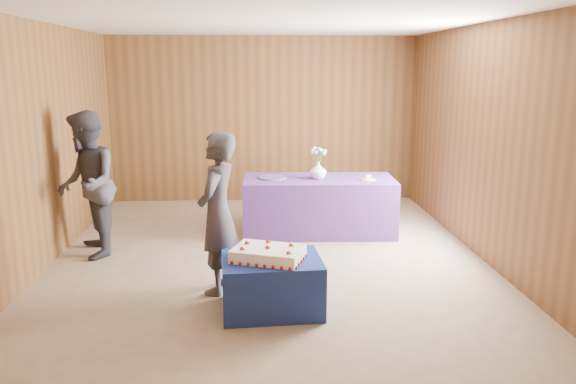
{
  "coord_description": "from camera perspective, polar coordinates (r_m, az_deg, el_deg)",
  "views": [
    {
      "loc": [
        -0.15,
        -6.29,
        2.21
      ],
      "look_at": [
        0.24,
        0.1,
        0.77
      ],
      "focal_mm": 35.0,
      "sensor_mm": 36.0,
      "label": 1
    }
  ],
  "objects": [
    {
      "name": "plate",
      "position": [
        7.45,
        8.18,
        1.27
      ],
      "size": [
        0.26,
        0.26,
        0.01
      ],
      "primitive_type": "cylinder",
      "rotation": [
        0.0,
        0.0,
        -0.45
      ],
      "color": "white",
      "rests_on": "serving_table"
    },
    {
      "name": "flower_spray",
      "position": [
        7.41,
        3.1,
        4.16
      ],
      "size": [
        0.22,
        0.22,
        0.17
      ],
      "color": "#2A6B2D",
      "rests_on": "vase"
    },
    {
      "name": "guest_left",
      "position": [
        5.54,
        -7.15,
        -2.18
      ],
      "size": [
        0.54,
        0.67,
        1.6
      ],
      "primitive_type": "imported",
      "rotation": [
        0.0,
        0.0,
        -1.86
      ],
      "color": "#34333C",
      "rests_on": "ground"
    },
    {
      "name": "guest_right",
      "position": [
        6.93,
        -19.72,
        0.68
      ],
      "size": [
        0.88,
        1.0,
        1.72
      ],
      "primitive_type": "imported",
      "rotation": [
        0.0,
        0.0,
        -1.26
      ],
      "color": "#363540",
      "rests_on": "ground"
    },
    {
      "name": "platter",
      "position": [
        7.49,
        -1.57,
        1.49
      ],
      "size": [
        0.4,
        0.4,
        0.02
      ],
      "primitive_type": "cylinder",
      "rotation": [
        0.0,
        0.0,
        -0.05
      ],
      "color": "#624B96",
      "rests_on": "serving_table"
    },
    {
      "name": "ground",
      "position": [
        6.67,
        -1.99,
        -6.71
      ],
      "size": [
        6.0,
        6.0,
        0.0
      ],
      "primitive_type": "plane",
      "color": "gray",
      "rests_on": "ground"
    },
    {
      "name": "knife",
      "position": [
        7.27,
        9.18,
        0.92
      ],
      "size": [
        0.26,
        0.04,
        0.0
      ],
      "primitive_type": "cube",
      "rotation": [
        0.0,
        0.0,
        0.05
      ],
      "color": "silver",
      "rests_on": "serving_table"
    },
    {
      "name": "sheet_cake",
      "position": [
        5.09,
        -2.05,
        -6.29
      ],
      "size": [
        0.75,
        0.63,
        0.15
      ],
      "rotation": [
        0.0,
        0.0,
        -0.35
      ],
      "color": "white",
      "rests_on": "cake_table"
    },
    {
      "name": "cake_slice",
      "position": [
        7.44,
        8.19,
        1.54
      ],
      "size": [
        0.08,
        0.07,
        0.08
      ],
      "rotation": [
        0.0,
        0.0,
        -0.17
      ],
      "color": "white",
      "rests_on": "plate"
    },
    {
      "name": "cake_table",
      "position": [
        5.23,
        -1.67,
        -9.35
      ],
      "size": [
        0.94,
        0.76,
        0.5
      ],
      "primitive_type": "cube",
      "rotation": [
        0.0,
        0.0,
        0.06
      ],
      "color": "navy",
      "rests_on": "ground"
    },
    {
      "name": "room_shell",
      "position": [
        6.31,
        -2.12,
        8.94
      ],
      "size": [
        5.04,
        6.04,
        2.72
      ],
      "color": "brown",
      "rests_on": "ground"
    },
    {
      "name": "vase",
      "position": [
        7.45,
        3.08,
        2.21
      ],
      "size": [
        0.28,
        0.28,
        0.23
      ],
      "primitive_type": "imported",
      "rotation": [
        0.0,
        0.0,
        0.37
      ],
      "color": "white",
      "rests_on": "serving_table"
    },
    {
      "name": "serving_table",
      "position": [
        7.58,
        3.16,
        -1.38
      ],
      "size": [
        2.04,
        0.99,
        0.75
      ],
      "primitive_type": "cube",
      "rotation": [
        0.0,
        0.0,
        -0.05
      ],
      "color": "#4D338D",
      "rests_on": "ground"
    }
  ]
}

